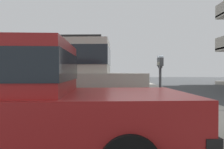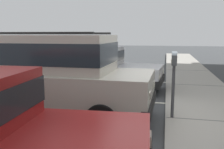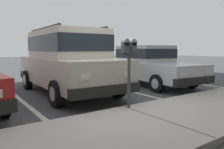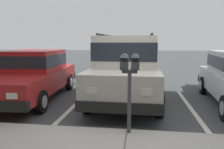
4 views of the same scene
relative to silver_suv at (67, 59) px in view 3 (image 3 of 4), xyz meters
The scene contains 6 objects.
ground_plane 2.73m from the silver_suv, 93.73° to the left, with size 80.00×80.00×0.10m.
sidewalk 3.92m from the silver_suv, 92.45° to the left, with size 40.00×2.20×0.12m.
parking_stall_lines 2.13m from the silver_suv, 36.22° to the left, with size 13.21×4.80×0.01m.
silver_suv is the anchor object (origin of this frame).
red_sedan 3.33m from the silver_suv, behind, with size 2.09×4.61×1.54m.
parking_meter_near 2.84m from the silver_suv, 94.09° to the left, with size 0.35×0.12×1.49m.
Camera 3 is at (2.96, 3.99, 1.39)m, focal length 35.00 mm.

